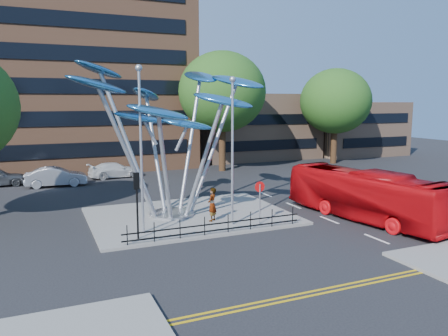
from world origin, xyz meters
name	(u,v)px	position (x,y,z in m)	size (l,w,h in m)	color
ground	(248,243)	(0.00, 0.00, 0.00)	(120.00, 120.00, 0.00)	black
traffic_island	(190,216)	(-1.00, 6.00, 0.07)	(12.00, 9.00, 0.15)	slate
double_yellow_near	(318,290)	(0.00, -6.00, 0.01)	(40.00, 0.12, 0.01)	gold
double_yellow_far	(323,293)	(0.00, -6.30, 0.01)	(40.00, 0.12, 0.01)	gold
brick_tower	(64,26)	(-6.00, 32.00, 15.00)	(25.00, 15.00, 30.00)	brown
low_building_near	(256,126)	(16.00, 30.00, 4.00)	(15.00, 8.00, 8.00)	#9F775D
low_building_far	(355,128)	(30.00, 28.00, 3.50)	(12.00, 8.00, 7.00)	#9F775D
tree_right	(222,92)	(8.00, 22.00, 8.04)	(8.80, 8.80, 12.11)	black
tree_far	(335,101)	(22.00, 22.00, 7.11)	(8.00, 8.00, 10.81)	black
leaf_sculpture	(168,105)	(-2.07, 6.68, 6.87)	(12.72, 9.54, 9.51)	#9EA0A5
street_lamp_left	(141,135)	(-4.50, 3.50, 5.36)	(0.36, 0.36, 8.80)	#9EA0A5
street_lamp_right	(232,138)	(0.50, 3.00, 5.09)	(0.36, 0.36, 8.30)	#9EA0A5
traffic_light_island	(137,191)	(-5.00, 2.50, 2.61)	(0.28, 0.18, 3.42)	black
no_entry_sign_island	(260,195)	(2.00, 2.52, 1.82)	(0.60, 0.10, 2.45)	#9EA0A5
pedestrian_railing_front	(217,226)	(-1.00, 1.70, 0.55)	(10.00, 0.06, 1.00)	black
red_bus	(365,195)	(8.50, 1.25, 1.51)	(2.54, 10.86, 3.03)	#B6080D
pedestrian	(212,204)	(-0.27, 4.13, 1.14)	(0.72, 0.47, 1.98)	gray
parked_car_mid	(56,177)	(-8.14, 19.86, 0.82)	(1.73, 4.96, 1.63)	#B3B5BB
parked_car_right	(115,170)	(-2.85, 22.26, 0.71)	(1.99, 4.89, 1.42)	silver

